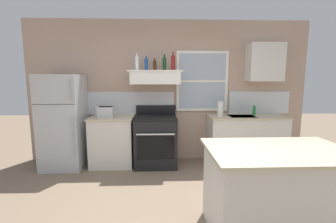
{
  "coord_description": "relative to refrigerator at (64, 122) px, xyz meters",
  "views": [
    {
      "loc": [
        -0.18,
        -2.22,
        1.58
      ],
      "look_at": [
        -0.05,
        1.2,
        1.1
      ],
      "focal_mm": 24.22,
      "sensor_mm": 36.0,
      "label": 1
    }
  ],
  "objects": [
    {
      "name": "range_hood_shelf",
      "position": [
        1.65,
        0.12,
        0.79
      ],
      "size": [
        0.96,
        0.52,
        0.24
      ],
      "color": "white"
    },
    {
      "name": "sink_faucet",
      "position": [
        3.25,
        0.16,
        0.25
      ],
      "size": [
        0.03,
        0.17,
        0.28
      ],
      "color": "silver",
      "rests_on": "counter_right_with_sink"
    },
    {
      "name": "paper_towel_roll",
      "position": [
        2.85,
        0.06,
        0.21
      ],
      "size": [
        0.11,
        0.11,
        0.27
      ],
      "primitive_type": "cylinder",
      "color": "white",
      "rests_on": "counter_right_with_sink"
    },
    {
      "name": "counter_right_with_sink",
      "position": [
        3.35,
        0.06,
        -0.38
      ],
      "size": [
        1.43,
        0.63,
        0.91
      ],
      "color": "silver",
      "rests_on": "ground_plane"
    },
    {
      "name": "stove_range",
      "position": [
        1.65,
        0.02,
        -0.37
      ],
      "size": [
        0.76,
        0.69,
        1.09
      ],
      "color": "black",
      "rests_on": "ground_plane"
    },
    {
      "name": "bottle_clear_tall",
      "position": [
        1.32,
        0.06,
        1.04
      ],
      "size": [
        0.06,
        0.06,
        0.3
      ],
      "color": "silver",
      "rests_on": "range_hood_shelf"
    },
    {
      "name": "refrigerator",
      "position": [
        0.0,
        0.0,
        0.0
      ],
      "size": [
        0.7,
        0.72,
        1.67
      ],
      "color": "#B7BABC",
      "rests_on": "ground_plane"
    },
    {
      "name": "bottle_blue_liqueur",
      "position": [
        1.48,
        0.15,
        1.02
      ],
      "size": [
        0.07,
        0.07,
        0.26
      ],
      "color": "#1E478C",
      "rests_on": "range_hood_shelf"
    },
    {
      "name": "back_wall",
      "position": [
        1.93,
        0.39,
        0.52
      ],
      "size": [
        5.4,
        0.11,
        2.7
      ],
      "color": "tan",
      "rests_on": "ground_plane"
    },
    {
      "name": "bottle_red_label_wine",
      "position": [
        1.97,
        0.07,
        1.05
      ],
      "size": [
        0.07,
        0.07,
        0.32
      ],
      "color": "maroon",
      "rests_on": "range_hood_shelf"
    },
    {
      "name": "counter_left_of_stove",
      "position": [
        0.85,
        0.06,
        -0.38
      ],
      "size": [
        0.79,
        0.63,
        0.91
      ],
      "color": "silver",
      "rests_on": "ground_plane"
    },
    {
      "name": "toaster",
      "position": [
        0.75,
        0.02,
        0.17
      ],
      "size": [
        0.3,
        0.2,
        0.19
      ],
      "color": "silver",
      "rests_on": "counter_left_of_stove"
    },
    {
      "name": "upper_cabinet_right",
      "position": [
        3.7,
        0.2,
        1.07
      ],
      "size": [
        0.64,
        0.32,
        0.7
      ],
      "color": "silver"
    },
    {
      "name": "bottle_brown_stout",
      "position": [
        1.64,
        0.08,
        1.0
      ],
      "size": [
        0.06,
        0.06,
        0.22
      ],
      "color": "#381E0F",
      "rests_on": "range_hood_shelf"
    },
    {
      "name": "bottle_dark_green_wine",
      "position": [
        1.81,
        0.09,
        1.03
      ],
      "size": [
        0.07,
        0.07,
        0.28
      ],
      "color": "#143819",
      "rests_on": "range_hood_shelf"
    },
    {
      "name": "kitchen_island",
      "position": [
        2.89,
        -1.96,
        -0.38
      ],
      "size": [
        1.4,
        0.9,
        0.91
      ],
      "color": "silver",
      "rests_on": "ground_plane"
    },
    {
      "name": "dish_soap_bottle",
      "position": [
        3.53,
        0.16,
        0.17
      ],
      "size": [
        0.06,
        0.06,
        0.18
      ],
      "primitive_type": "cylinder",
      "color": "#268C3F",
      "rests_on": "counter_right_with_sink"
    }
  ]
}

